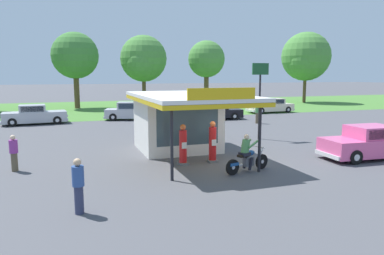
# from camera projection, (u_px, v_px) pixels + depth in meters

# --- Properties ---
(ground_plane) EXTENTS (300.00, 300.00, 0.00)m
(ground_plane) POSITION_uv_depth(u_px,v_px,m) (231.00, 165.00, 15.93)
(ground_plane) COLOR #4C4C51
(grass_verge_strip) EXTENTS (120.00, 24.00, 0.01)m
(grass_verge_strip) POSITION_uv_depth(u_px,v_px,m) (125.00, 108.00, 43.94)
(grass_verge_strip) COLOR #477A33
(grass_verge_strip) RESTS_ON ground
(service_station_kiosk) EXTENTS (4.63, 8.02, 3.50)m
(service_station_kiosk) POSITION_uv_depth(u_px,v_px,m) (179.00, 118.00, 18.67)
(service_station_kiosk) COLOR silver
(service_station_kiosk) RESTS_ON ground
(gas_pump_nearside) EXTENTS (0.44, 0.44, 1.82)m
(gas_pump_nearside) POSITION_uv_depth(u_px,v_px,m) (183.00, 146.00, 15.95)
(gas_pump_nearside) COLOR slate
(gas_pump_nearside) RESTS_ON ground
(gas_pump_offside) EXTENTS (0.44, 0.44, 1.89)m
(gas_pump_offside) POSITION_uv_depth(u_px,v_px,m) (213.00, 144.00, 16.41)
(gas_pump_offside) COLOR slate
(gas_pump_offside) RESTS_ON ground
(motorcycle_with_rider) EXTENTS (2.24, 0.89, 1.58)m
(motorcycle_with_rider) POSITION_uv_depth(u_px,v_px,m) (247.00, 156.00, 14.74)
(motorcycle_with_rider) COLOR black
(motorcycle_with_rider) RESTS_ON ground
(featured_classic_sedan) EXTENTS (5.32, 2.17, 1.58)m
(featured_classic_sedan) POSITION_uv_depth(u_px,v_px,m) (373.00, 143.00, 17.25)
(featured_classic_sedan) COLOR #E55993
(featured_classic_sedan) RESTS_ON ground
(parked_car_back_row_centre_right) EXTENTS (5.20, 2.12, 1.50)m
(parked_car_back_row_centre_right) POSITION_uv_depth(u_px,v_px,m) (271.00, 106.00, 38.17)
(parked_car_back_row_centre_right) COLOR beige
(parked_car_back_row_centre_right) RESTS_ON ground
(parked_car_back_row_left) EXTENTS (5.15, 2.30, 1.57)m
(parked_car_back_row_left) POSITION_uv_depth(u_px,v_px,m) (34.00, 115.00, 29.17)
(parked_car_back_row_left) COLOR #B7B7BC
(parked_car_back_row_left) RESTS_ON ground
(parked_car_back_row_far_right) EXTENTS (5.49, 2.60, 1.48)m
(parked_car_back_row_far_right) POSITION_uv_depth(u_px,v_px,m) (213.00, 112.00, 32.41)
(parked_car_back_row_far_right) COLOR black
(parked_car_back_row_far_right) RESTS_ON ground
(parked_car_back_row_far_left) EXTENTS (5.08, 2.95, 1.58)m
(parked_car_back_row_far_left) POSITION_uv_depth(u_px,v_px,m) (132.00, 112.00, 32.07)
(parked_car_back_row_far_left) COLOR #B7B7BC
(parked_car_back_row_far_left) RESTS_ON ground
(bystander_chatting_near_pumps) EXTENTS (0.34, 0.34, 1.73)m
(bystander_chatting_near_pumps) POSITION_uv_depth(u_px,v_px,m) (257.00, 112.00, 29.56)
(bystander_chatting_near_pumps) COLOR brown
(bystander_chatting_near_pumps) RESTS_ON ground
(bystander_leaning_by_kiosk) EXTENTS (0.34, 0.34, 1.64)m
(bystander_leaning_by_kiosk) POSITION_uv_depth(u_px,v_px,m) (78.00, 185.00, 10.25)
(bystander_leaning_by_kiosk) COLOR #2D3351
(bystander_leaning_by_kiosk) RESTS_ON ground
(bystander_standing_back_lot) EXTENTS (0.34, 0.34, 1.53)m
(bystander_standing_back_lot) POSITION_uv_depth(u_px,v_px,m) (14.00, 152.00, 14.83)
(bystander_standing_back_lot) COLOR brown
(bystander_standing_back_lot) RESTS_ON ground
(tree_oak_left) EXTENTS (4.80, 4.80, 8.44)m
(tree_oak_left) POSITION_uv_depth(u_px,v_px,m) (206.00, 60.00, 46.95)
(tree_oak_left) COLOR brown
(tree_oak_left) RESTS_ON ground
(tree_oak_distant_spare) EXTENTS (6.93, 6.93, 10.06)m
(tree_oak_distant_spare) POSITION_uv_depth(u_px,v_px,m) (305.00, 58.00, 51.14)
(tree_oak_distant_spare) COLOR brown
(tree_oak_distant_spare) RESTS_ON ground
(tree_oak_right) EXTENTS (5.45, 5.45, 8.97)m
(tree_oak_right) POSITION_uv_depth(u_px,v_px,m) (74.00, 56.00, 42.21)
(tree_oak_right) COLOR brown
(tree_oak_right) RESTS_ON ground
(tree_oak_centre) EXTENTS (5.79, 5.82, 8.90)m
(tree_oak_centre) POSITION_uv_depth(u_px,v_px,m) (143.00, 60.00, 44.56)
(tree_oak_centre) COLOR brown
(tree_oak_centre) RESTS_ON ground
(roadside_pole_sign) EXTENTS (1.10, 0.12, 4.69)m
(roadside_pole_sign) POSITION_uv_depth(u_px,v_px,m) (260.00, 88.00, 22.01)
(roadside_pole_sign) COLOR black
(roadside_pole_sign) RESTS_ON ground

